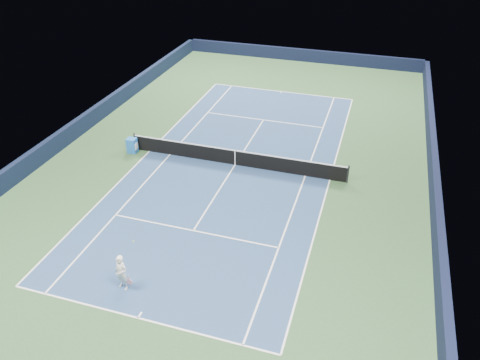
% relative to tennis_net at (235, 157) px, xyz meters
% --- Properties ---
extents(ground, '(40.00, 40.00, 0.00)m').
position_rel_tennis_net_xyz_m(ground, '(0.00, 0.00, -0.50)').
color(ground, '#2B4C29').
rests_on(ground, ground).
extents(wall_far, '(22.00, 0.35, 1.10)m').
position_rel_tennis_net_xyz_m(wall_far, '(0.00, 19.82, 0.05)').
color(wall_far, black).
rests_on(wall_far, ground).
extents(wall_right, '(0.35, 40.00, 1.10)m').
position_rel_tennis_net_xyz_m(wall_right, '(10.82, 0.00, 0.05)').
color(wall_right, black).
rests_on(wall_right, ground).
extents(wall_left, '(0.35, 40.00, 1.10)m').
position_rel_tennis_net_xyz_m(wall_left, '(-10.82, 0.00, 0.05)').
color(wall_left, '#111A33').
rests_on(wall_left, ground).
extents(court_surface, '(10.97, 23.77, 0.01)m').
position_rel_tennis_net_xyz_m(court_surface, '(0.00, 0.00, -0.50)').
color(court_surface, navy).
rests_on(court_surface, ground).
extents(baseline_far, '(10.97, 0.08, 0.00)m').
position_rel_tennis_net_xyz_m(baseline_far, '(0.00, 11.88, -0.50)').
color(baseline_far, white).
rests_on(baseline_far, ground).
extents(baseline_near, '(10.97, 0.08, 0.00)m').
position_rel_tennis_net_xyz_m(baseline_near, '(0.00, -11.88, -0.50)').
color(baseline_near, white).
rests_on(baseline_near, ground).
extents(sideline_doubles_right, '(0.08, 23.77, 0.00)m').
position_rel_tennis_net_xyz_m(sideline_doubles_right, '(5.49, 0.00, -0.50)').
color(sideline_doubles_right, white).
rests_on(sideline_doubles_right, ground).
extents(sideline_doubles_left, '(0.08, 23.77, 0.00)m').
position_rel_tennis_net_xyz_m(sideline_doubles_left, '(-5.49, 0.00, -0.50)').
color(sideline_doubles_left, white).
rests_on(sideline_doubles_left, ground).
extents(sideline_singles_right, '(0.08, 23.77, 0.00)m').
position_rel_tennis_net_xyz_m(sideline_singles_right, '(4.12, 0.00, -0.50)').
color(sideline_singles_right, white).
rests_on(sideline_singles_right, ground).
extents(sideline_singles_left, '(0.08, 23.77, 0.00)m').
position_rel_tennis_net_xyz_m(sideline_singles_left, '(-4.12, 0.00, -0.50)').
color(sideline_singles_left, white).
rests_on(sideline_singles_left, ground).
extents(service_line_far, '(8.23, 0.08, 0.00)m').
position_rel_tennis_net_xyz_m(service_line_far, '(0.00, 6.40, -0.50)').
color(service_line_far, white).
rests_on(service_line_far, ground).
extents(service_line_near, '(8.23, 0.08, 0.00)m').
position_rel_tennis_net_xyz_m(service_line_near, '(0.00, -6.40, -0.50)').
color(service_line_near, white).
rests_on(service_line_near, ground).
extents(center_service_line, '(0.08, 12.80, 0.00)m').
position_rel_tennis_net_xyz_m(center_service_line, '(0.00, 0.00, -0.50)').
color(center_service_line, white).
rests_on(center_service_line, ground).
extents(center_mark_far, '(0.08, 0.30, 0.00)m').
position_rel_tennis_net_xyz_m(center_mark_far, '(0.00, 11.73, -0.50)').
color(center_mark_far, white).
rests_on(center_mark_far, ground).
extents(center_mark_near, '(0.08, 0.30, 0.00)m').
position_rel_tennis_net_xyz_m(center_mark_near, '(0.00, -11.73, -0.50)').
color(center_mark_near, white).
rests_on(center_mark_near, ground).
extents(tennis_net, '(12.90, 0.10, 1.07)m').
position_rel_tennis_net_xyz_m(tennis_net, '(0.00, 0.00, 0.00)').
color(tennis_net, black).
rests_on(tennis_net, ground).
extents(sponsor_cube, '(0.61, 0.53, 0.91)m').
position_rel_tennis_net_xyz_m(sponsor_cube, '(-6.40, -0.39, -0.05)').
color(sponsor_cube, blue).
rests_on(sponsor_cube, ground).
extents(tennis_player, '(0.79, 1.29, 1.66)m').
position_rel_tennis_net_xyz_m(tennis_player, '(-1.27, -10.63, 0.30)').
color(tennis_player, white).
rests_on(tennis_player, ground).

